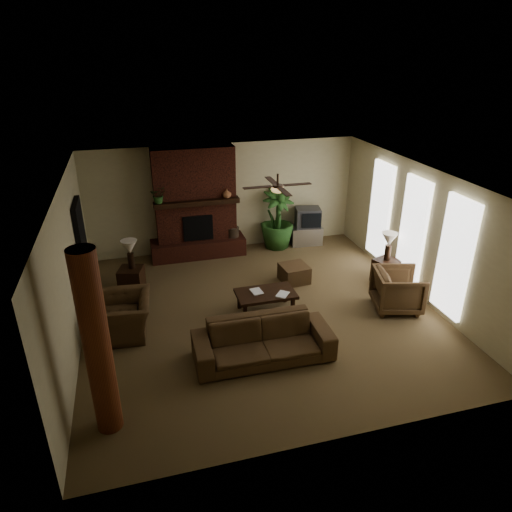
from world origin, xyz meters
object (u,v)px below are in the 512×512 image
object	(u,v)px
side_table_left	(132,280)
tv_stand	(306,235)
armchair_left	(124,310)
ottoman	(294,273)
coffee_table	(266,295)
armchair_right	(398,288)
lamp_left	(130,249)
floor_vase	(233,237)
side_table_right	(386,271)
sofa	(263,335)
log_column	(97,345)
lamp_right	(389,241)
floor_plant	(277,231)

from	to	relation	value
side_table_left	tv_stand	bearing A→B (deg)	17.81
armchair_left	ottoman	world-z (taller)	armchair_left
tv_stand	coffee_table	bearing A→B (deg)	-118.73
armchair_right	lamp_left	bearing A→B (deg)	81.59
floor_vase	side_table_right	world-z (taller)	floor_vase
sofa	coffee_table	size ratio (longest dim) A/B	2.01
sofa	armchair_left	xyz separation A→B (m)	(-2.31, 1.43, 0.02)
ottoman	log_column	bearing A→B (deg)	-139.07
log_column	floor_vase	xyz separation A→B (m)	(3.06, 5.51, -0.97)
armchair_right	side_table_left	xyz separation A→B (m)	(-5.27, 2.22, -0.20)
coffee_table	side_table_left	distance (m)	3.08
side_table_left	side_table_right	size ratio (longest dim) A/B	1.00
sofa	side_table_right	bearing A→B (deg)	30.39
lamp_left	tv_stand	bearing A→B (deg)	17.55
sofa	lamp_left	distance (m)	3.80
lamp_left	lamp_right	bearing A→B (deg)	-11.05
lamp_right	side_table_left	bearing A→B (deg)	169.37
coffee_table	floor_vase	bearing A→B (deg)	89.99
log_column	ottoman	xyz separation A→B (m)	(4.07, 3.52, -1.20)
armchair_left	ottoman	distance (m)	3.98
sofa	floor_vase	bearing A→B (deg)	84.87
ottoman	tv_stand	bearing A→B (deg)	62.50
coffee_table	log_column	bearing A→B (deg)	-141.41
floor_plant	side_table_right	size ratio (longest dim) A/B	2.90
log_column	sofa	world-z (taller)	log_column
log_column	sofa	distance (m)	2.90
log_column	armchair_left	size ratio (longest dim) A/B	2.48
lamp_right	lamp_left	bearing A→B (deg)	168.95
armchair_left	floor_vase	distance (m)	4.19
floor_vase	floor_plant	xyz separation A→B (m)	(1.23, 0.04, 0.01)
armchair_left	side_table_left	world-z (taller)	armchair_left
log_column	lamp_left	world-z (taller)	log_column
ottoman	lamp_left	world-z (taller)	lamp_left
ottoman	lamp_left	xyz separation A→B (m)	(-3.60, 0.55, 0.80)
tv_stand	log_column	bearing A→B (deg)	-127.88
sofa	floor_vase	size ratio (longest dim) A/B	3.13
log_column	armchair_left	bearing A→B (deg)	83.71
armchair_left	tv_stand	size ratio (longest dim) A/B	1.33
lamp_right	side_table_right	bearing A→B (deg)	-90.00
sofa	tv_stand	bearing A→B (deg)	61.95
armchair_right	floor_plant	xyz separation A→B (m)	(-1.42, 3.73, -0.02)
ottoman	lamp_left	distance (m)	3.73
armchair_right	lamp_left	world-z (taller)	lamp_left
log_column	floor_plant	world-z (taller)	log_column
lamp_right	armchair_right	bearing A→B (deg)	-108.89
floor_vase	log_column	bearing A→B (deg)	-119.01
armchair_right	side_table_right	xyz separation A→B (m)	(0.40, 1.13, -0.20)
side_table_right	floor_plant	bearing A→B (deg)	124.91
coffee_table	sofa	bearing A→B (deg)	-108.13
coffee_table	lamp_left	bearing A→B (deg)	147.64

